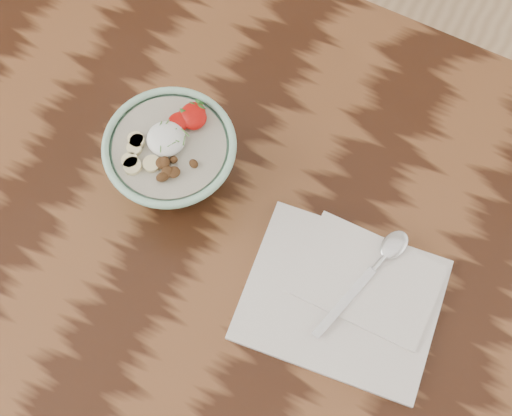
% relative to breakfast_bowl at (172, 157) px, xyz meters
% --- Properties ---
extents(table, '(1.60, 0.90, 0.75)m').
position_rel_breakfast_bowl_xyz_m(table, '(0.04, -0.04, -0.15)').
color(table, black).
rests_on(table, ground).
extents(breakfast_bowl, '(0.18, 0.18, 0.12)m').
position_rel_breakfast_bowl_xyz_m(breakfast_bowl, '(0.00, 0.00, 0.00)').
color(breakfast_bowl, '#9AD0B1').
rests_on(breakfast_bowl, table).
extents(napkin, '(0.28, 0.24, 0.02)m').
position_rel_breakfast_bowl_xyz_m(napkin, '(0.29, -0.05, -0.05)').
color(napkin, white).
rests_on(napkin, table).
extents(spoon, '(0.07, 0.19, 0.01)m').
position_rel_breakfast_bowl_xyz_m(spoon, '(0.31, 0.01, -0.04)').
color(spoon, silver).
rests_on(spoon, napkin).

